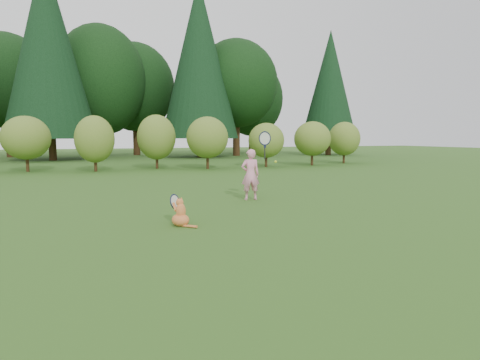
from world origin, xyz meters
name	(u,v)px	position (x,y,z in m)	size (l,w,h in m)	color
ground	(245,219)	(0.00, 0.00, 0.00)	(100.00, 100.00, 0.00)	#244A14
shrub_row	(151,141)	(0.00, 13.00, 1.40)	(28.00, 3.00, 2.80)	olive
woodland_backdrop	(129,54)	(0.00, 23.00, 7.50)	(48.00, 10.00, 15.00)	black
child	(251,173)	(1.04, 2.23, 0.70)	(0.75, 0.43, 1.99)	pink
cat	(180,211)	(-1.34, -0.14, 0.27)	(0.48, 0.77, 0.72)	#D06328
tennis_ball	(276,162)	(1.40, 1.51, 1.04)	(0.06, 0.06, 0.06)	#C9DA19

